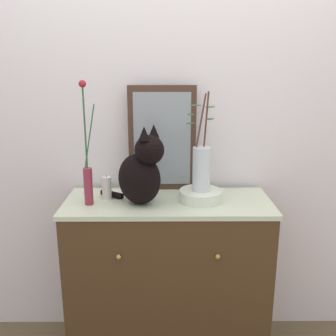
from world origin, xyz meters
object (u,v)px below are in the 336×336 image
sideboard (168,279)px  cat_sitting (141,172)px  vase_glass_clear (201,166)px  vase_slim_green (88,173)px  mirror_leaning (162,139)px  candle_pillar (107,188)px  bowl_porcelain (201,195)px

sideboard → cat_sitting: 0.66m
cat_sitting → vase_glass_clear: vase_glass_clear is taller
sideboard → vase_glass_clear: (0.17, 0.01, 0.66)m
vase_slim_green → vase_glass_clear: 0.58m
mirror_leaning → candle_pillar: (-0.30, -0.16, -0.24)m
vase_glass_clear → bowl_porcelain: bearing=-78.0°
vase_slim_green → vase_glass_clear: size_ratio=1.22×
mirror_leaning → vase_slim_green: 0.47m
candle_pillar → cat_sitting: bearing=-22.9°
mirror_leaning → cat_sitting: 0.29m
sideboard → vase_slim_green: bearing=-173.0°
bowl_porcelain → candle_pillar: (-0.50, 0.03, 0.03)m
mirror_leaning → bowl_porcelain: (0.20, -0.19, -0.27)m
cat_sitting → candle_pillar: size_ratio=3.12×
vase_slim_green → cat_sitting: bearing=0.5°
vase_slim_green → bowl_porcelain: 0.60m
sideboard → vase_glass_clear: size_ratio=2.13×
sideboard → mirror_leaning: 0.79m
vase_slim_green → bowl_porcelain: size_ratio=2.77×
cat_sitting → vase_slim_green: 0.27m
sideboard → cat_sitting: cat_sitting is taller
mirror_leaning → vase_glass_clear: bearing=-43.1°
bowl_porcelain → mirror_leaning: bearing=136.8°
candle_pillar → vase_glass_clear: bearing=-3.1°
mirror_leaning → cat_sitting: bearing=-112.8°
sideboard → bowl_porcelain: (0.17, 0.00, 0.50)m
mirror_leaning → candle_pillar: 0.41m
vase_slim_green → candle_pillar: (0.08, 0.08, -0.11)m
mirror_leaning → vase_slim_green: (-0.38, -0.25, -0.13)m
mirror_leaning → vase_slim_green: size_ratio=0.94×
cat_sitting → vase_glass_clear: (0.31, 0.05, 0.02)m
sideboard → vase_glass_clear: bearing=2.2°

